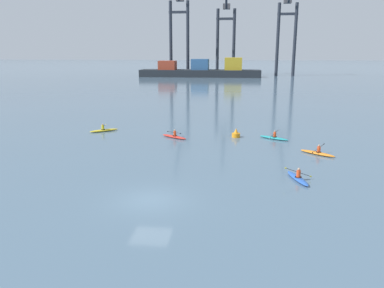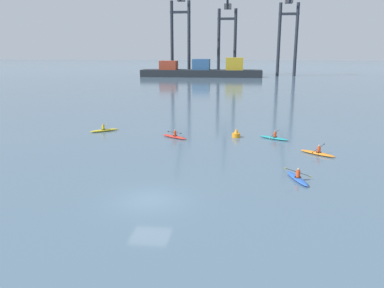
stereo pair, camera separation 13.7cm
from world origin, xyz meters
name	(u,v)px [view 1 (the left image)]	position (x,y,z in m)	size (l,w,h in m)	color
ground_plane	(150,200)	(0.00, 0.00, 0.00)	(800.00, 800.00, 0.00)	slate
container_barge	(201,71)	(-7.95, 119.68, 2.27)	(44.16, 8.42, 6.99)	#1E2328
gantry_crane_west	(179,26)	(-17.15, 126.90, 18.67)	(7.79, 18.40, 37.99)	#232833
gantry_crane_west_mid	(226,30)	(0.42, 133.64, 17.34)	(7.66, 15.79, 36.64)	#232833
gantry_crane_east_mid	(287,26)	(23.29, 128.53, 18.27)	(7.53, 20.06, 37.16)	#232833
channel_buoy	(236,134)	(5.31, 18.94, 0.36)	(0.90, 0.90, 1.00)	orange
kayak_orange	(318,153)	(12.75, 12.51, 0.17)	(3.00, 2.63, 0.95)	orange
kayak_yellow	(104,130)	(-10.14, 20.20, 0.17)	(3.07, 2.54, 1.07)	yellow
kayak_red	(174,136)	(-1.36, 17.79, 0.17)	(3.16, 2.39, 0.95)	red
kayak_teal	(274,138)	(9.36, 18.45, 0.17)	(3.17, 2.38, 1.00)	teal
kayak_blue	(298,178)	(9.87, 5.06, 0.17)	(2.11, 3.44, 1.06)	#2856B2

